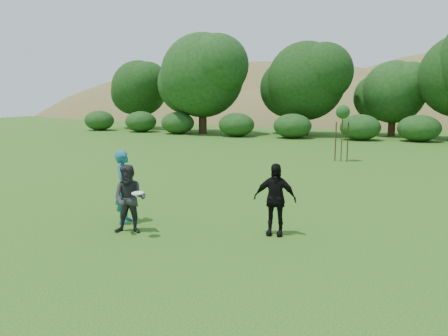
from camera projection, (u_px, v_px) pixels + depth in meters
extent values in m
plane|color=#19470C|center=(173.00, 231.00, 10.56)|extent=(120.00, 120.00, 0.00)
imported|color=#1A6076|center=(125.00, 187.00, 11.12)|extent=(0.61, 0.78, 1.87)
imported|color=#2B2A2D|center=(130.00, 199.00, 10.27)|extent=(0.96, 0.86, 1.64)
imported|color=black|center=(275.00, 199.00, 10.12)|extent=(1.05, 0.57, 1.70)
cylinder|color=white|center=(138.00, 193.00, 9.85)|extent=(0.27, 0.27, 0.05)
cylinder|color=#3D2A17|center=(342.00, 137.00, 22.04)|extent=(0.05, 0.05, 2.50)
sphere|color=#1D4B1A|center=(343.00, 112.00, 21.84)|extent=(0.70, 0.70, 0.70)
cylinder|color=#382615|center=(336.00, 142.00, 22.20)|extent=(0.06, 0.06, 2.00)
cylinder|color=#362515|center=(348.00, 142.00, 21.95)|extent=(0.06, 0.06, 2.00)
ellipsoid|color=olive|center=(249.00, 177.00, 85.62)|extent=(110.00, 70.00, 44.00)
ellipsoid|color=olive|center=(344.00, 171.00, 65.99)|extent=(80.00, 50.00, 28.00)
cylinder|color=#3A2616|center=(140.00, 116.00, 46.30)|extent=(0.65, 0.65, 2.62)
sphere|color=#194214|center=(139.00, 88.00, 45.84)|extent=(5.80, 5.80, 5.80)
cylinder|color=#3A2616|center=(203.00, 116.00, 39.90)|extent=(0.73, 0.73, 3.15)
sphere|color=#194214|center=(202.00, 75.00, 39.32)|extent=(7.54, 7.54, 7.54)
cylinder|color=#3A2616|center=(305.00, 119.00, 38.06)|extent=(0.68, 0.68, 2.80)
sphere|color=#194214|center=(306.00, 81.00, 37.55)|extent=(6.73, 6.73, 6.73)
cylinder|color=#3A2616|center=(392.00, 123.00, 37.05)|extent=(0.60, 0.60, 2.27)
sphere|color=#194214|center=(394.00, 92.00, 36.65)|extent=(5.22, 5.22, 5.22)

